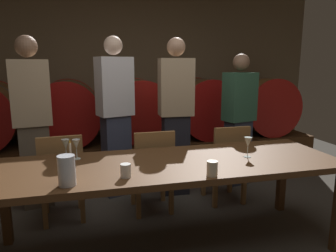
# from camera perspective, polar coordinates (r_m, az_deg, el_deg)

# --- Properties ---
(back_wall) EXTENTS (5.90, 0.24, 2.60)m
(back_wall) POSITION_cam_1_polar(r_m,az_deg,el_deg) (5.08, -6.26, 8.65)
(back_wall) COLOR brown
(back_wall) RESTS_ON ground
(barrel_shelf) EXTENTS (5.31, 0.90, 0.43)m
(barrel_shelf) POSITION_cam_1_polar(r_m,az_deg,el_deg) (4.71, -5.05, -4.98)
(barrel_shelf) COLOR #4C2D16
(barrel_shelf) RESTS_ON ground
(wine_barrel_left) EXTENTS (0.90, 0.79, 0.90)m
(wine_barrel_left) POSITION_cam_1_polar(r_m,az_deg,el_deg) (4.53, -17.85, 2.34)
(wine_barrel_left) COLOR brown
(wine_barrel_left) RESTS_ON barrel_shelf
(wine_barrel_center) EXTENTS (0.90, 0.79, 0.90)m
(wine_barrel_center) POSITION_cam_1_polar(r_m,az_deg,el_deg) (4.57, -5.39, 2.91)
(wine_barrel_center) COLOR brown
(wine_barrel_center) RESTS_ON barrel_shelf
(wine_barrel_right) EXTENTS (0.90, 0.79, 0.90)m
(wine_barrel_right) POSITION_cam_1_polar(r_m,az_deg,el_deg) (4.82, 6.39, 3.32)
(wine_barrel_right) COLOR #513319
(wine_barrel_right) RESTS_ON barrel_shelf
(wine_barrel_far_right) EXTENTS (0.90, 0.79, 0.90)m
(wine_barrel_far_right) POSITION_cam_1_polar(r_m,az_deg,el_deg) (5.27, 16.89, 3.57)
(wine_barrel_far_right) COLOR brown
(wine_barrel_far_right) RESTS_ON barrel_shelf
(dining_table) EXTENTS (2.81, 0.90, 0.75)m
(dining_table) POSITION_cam_1_polar(r_m,az_deg,el_deg) (2.54, 0.06, -7.90)
(dining_table) COLOR #4C2D16
(dining_table) RESTS_ON ground
(chair_left) EXTENTS (0.44, 0.44, 0.88)m
(chair_left) POSITION_cam_1_polar(r_m,az_deg,el_deg) (3.20, -18.84, -8.25)
(chair_left) COLOR olive
(chair_left) RESTS_ON ground
(chair_center) EXTENTS (0.41, 0.41, 0.88)m
(chair_center) POSITION_cam_1_polar(r_m,az_deg,el_deg) (3.21, -2.82, -7.55)
(chair_center) COLOR olive
(chair_center) RESTS_ON ground
(chair_right) EXTENTS (0.41, 0.41, 0.88)m
(chair_right) POSITION_cam_1_polar(r_m,az_deg,el_deg) (3.50, 10.68, -6.16)
(chair_right) COLOR olive
(chair_right) RESTS_ON ground
(guest_far_left) EXTENTS (0.42, 0.31, 1.81)m
(guest_far_left) POSITION_cam_1_polar(r_m,az_deg,el_deg) (3.55, -23.49, 0.78)
(guest_far_left) COLOR brown
(guest_far_left) RESTS_ON ground
(guest_center_left) EXTENTS (0.44, 0.35, 1.83)m
(guest_center_left) POSITION_cam_1_polar(r_m,az_deg,el_deg) (3.62, -9.57, 1.84)
(guest_center_left) COLOR #33384C
(guest_center_left) RESTS_ON ground
(guest_center_right) EXTENTS (0.39, 0.26, 1.81)m
(guest_center_right) POSITION_cam_1_polar(r_m,az_deg,el_deg) (3.60, 1.42, 1.82)
(guest_center_right) COLOR black
(guest_center_right) RESTS_ON ground
(guest_far_right) EXTENTS (0.43, 0.33, 1.65)m
(guest_far_right) POSITION_cam_1_polar(r_m,az_deg,el_deg) (4.02, 12.79, 1.22)
(guest_far_right) COLOR #33384C
(guest_far_right) RESTS_ON ground
(candle_center) EXTENTS (0.05, 0.05, 0.19)m
(candle_center) POSITION_cam_1_polar(r_m,az_deg,el_deg) (2.59, -17.34, -5.41)
(candle_center) COLOR olive
(candle_center) RESTS_ON dining_table
(pitcher) EXTENTS (0.11, 0.11, 0.20)m
(pitcher) POSITION_cam_1_polar(r_m,az_deg,el_deg) (2.12, -18.02, -7.78)
(pitcher) COLOR silver
(pitcher) RESTS_ON dining_table
(wine_glass_center_left) EXTENTS (0.07, 0.07, 0.16)m
(wine_glass_center_left) POSITION_cam_1_polar(r_m,az_deg,el_deg) (2.75, -18.18, -3.33)
(wine_glass_center_left) COLOR silver
(wine_glass_center_left) RESTS_ON dining_table
(wine_glass_center_right) EXTENTS (0.07, 0.07, 0.17)m
(wine_glass_center_right) POSITION_cam_1_polar(r_m,az_deg,el_deg) (2.67, -16.41, -3.31)
(wine_glass_center_right) COLOR silver
(wine_glass_center_right) RESTS_ON dining_table
(wine_glass_far_right) EXTENTS (0.07, 0.07, 0.17)m
(wine_glass_far_right) POSITION_cam_1_polar(r_m,az_deg,el_deg) (2.70, 14.39, -3.01)
(wine_glass_far_right) COLOR silver
(wine_glass_far_right) RESTS_ON dining_table
(cup_center) EXTENTS (0.07, 0.07, 0.10)m
(cup_center) POSITION_cam_1_polar(r_m,az_deg,el_deg) (2.20, -7.74, -8.07)
(cup_center) COLOR white
(cup_center) RESTS_ON dining_table
(cup_right) EXTENTS (0.08, 0.08, 0.11)m
(cup_right) POSITION_cam_1_polar(r_m,az_deg,el_deg) (2.22, 8.07, -7.71)
(cup_right) COLOR beige
(cup_right) RESTS_ON dining_table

